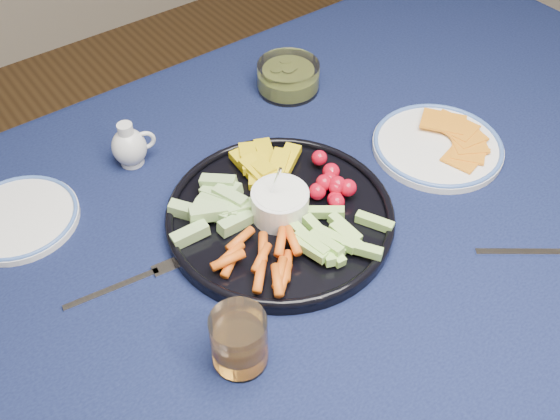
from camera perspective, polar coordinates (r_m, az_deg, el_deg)
dining_table at (r=1.06m, az=5.16°, el=-4.03°), size 1.67×1.07×0.75m
crudite_platter at (r=0.97m, az=-0.15°, el=-0.25°), size 0.36×0.36×0.11m
creamer_pitcher at (r=1.09m, az=-13.58°, el=5.67°), size 0.07×0.06×0.08m
pickle_bowl at (r=1.24m, az=0.76°, el=11.97°), size 0.12×0.12×0.06m
cheese_plate at (r=1.13m, az=14.24°, el=5.85°), size 0.23×0.23×0.03m
juice_tumbler at (r=0.81m, az=-3.74°, el=-12.00°), size 0.07×0.07×0.09m
fork_left at (r=0.93m, az=-13.47°, el=-6.40°), size 0.17×0.04×0.00m
fork_right at (r=1.02m, az=23.41°, el=-3.59°), size 0.16×0.13×0.00m
side_plate_extra at (r=1.06m, az=-22.79°, el=-0.66°), size 0.19×0.19×0.02m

